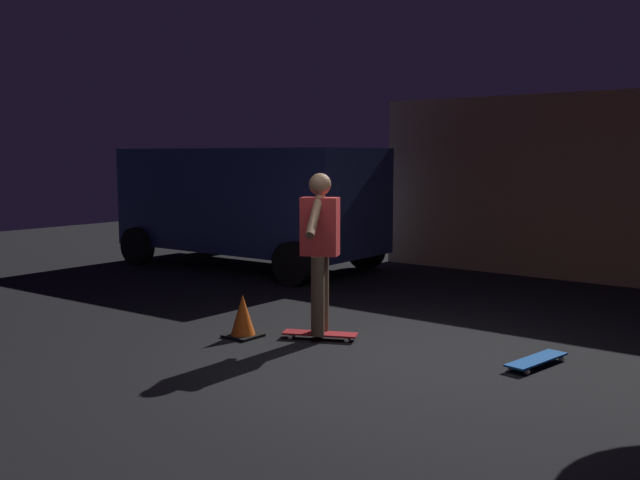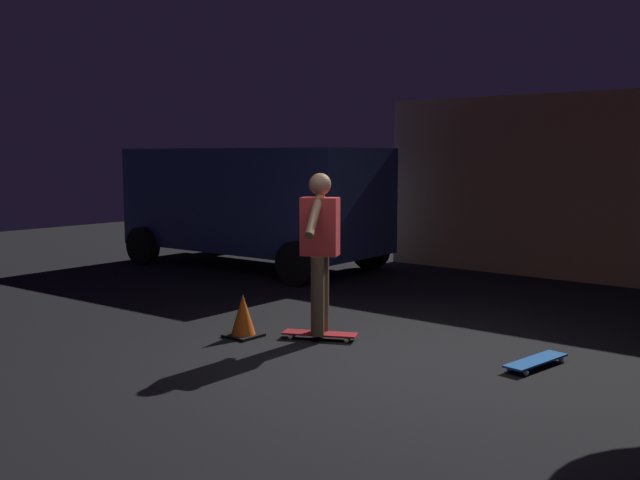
% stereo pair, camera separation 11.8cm
% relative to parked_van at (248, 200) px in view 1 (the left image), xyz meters
% --- Properties ---
extents(ground_plane, '(28.00, 28.00, 0.00)m').
position_rel_parked_van_xyz_m(ground_plane, '(5.05, -3.61, -1.16)').
color(ground_plane, black).
extents(parked_van, '(4.67, 2.35, 2.03)m').
position_rel_parked_van_xyz_m(parked_van, '(0.00, 0.00, 0.00)').
color(parked_van, navy).
rests_on(parked_van, ground_plane).
extents(skateboard_ridden, '(0.79, 0.52, 0.07)m').
position_rel_parked_van_xyz_m(skateboard_ridden, '(4.06, -3.15, -1.11)').
color(skateboard_ridden, '#AD1E23').
rests_on(skateboard_ridden, ground_plane).
extents(skateboard_spare, '(0.32, 0.80, 0.07)m').
position_rel_parked_van_xyz_m(skateboard_spare, '(6.22, -2.68, -1.11)').
color(skateboard_spare, '#1959B2').
rests_on(skateboard_spare, ground_plane).
extents(skater, '(0.51, 0.92, 1.67)m').
position_rel_parked_van_xyz_m(skater, '(4.06, -3.15, -0.12)').
color(skater, brown).
rests_on(skater, skateboard_ridden).
extents(traffic_cone, '(0.34, 0.34, 0.46)m').
position_rel_parked_van_xyz_m(traffic_cone, '(3.36, -3.59, -0.95)').
color(traffic_cone, black).
rests_on(traffic_cone, ground_plane).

